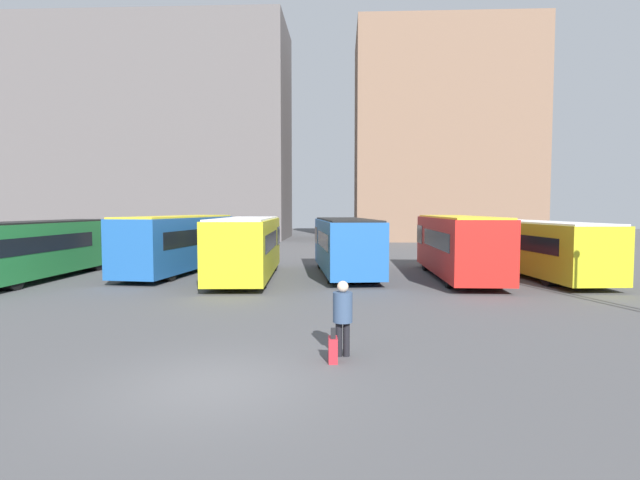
% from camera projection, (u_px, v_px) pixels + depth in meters
% --- Properties ---
extents(ground_plane, '(160.00, 160.00, 0.00)m').
position_uv_depth(ground_plane, '(213.00, 386.00, 9.69)').
color(ground_plane, '#4C4C4F').
extents(building_block_left, '(31.47, 11.18, 24.51)m').
position_uv_depth(building_block_left, '(153.00, 134.00, 58.26)').
color(building_block_left, '#5B5656').
rests_on(building_block_left, ground_plane).
extents(building_block_right, '(19.51, 12.80, 23.29)m').
position_uv_depth(building_block_right, '(442.00, 137.00, 56.77)').
color(building_block_right, '#7F604C').
rests_on(building_block_right, ground_plane).
extents(bus_0, '(2.81, 11.16, 2.85)m').
position_uv_depth(bus_0, '(41.00, 247.00, 24.59)').
color(bus_0, '#237A38').
rests_on(bus_0, ground_plane).
extents(bus_1, '(3.63, 10.66, 3.07)m').
position_uv_depth(bus_1, '(180.00, 242.00, 27.09)').
color(bus_1, '#1E56A3').
rests_on(bus_1, ground_plane).
extents(bus_2, '(3.21, 9.99, 3.01)m').
position_uv_depth(bus_2, '(247.00, 246.00, 24.69)').
color(bus_2, gold).
rests_on(bus_2, ground_plane).
extents(bus_3, '(3.71, 9.73, 2.93)m').
position_uv_depth(bus_3, '(345.00, 244.00, 26.07)').
color(bus_3, '#1E56A3').
rests_on(bus_3, ground_plane).
extents(bus_4, '(2.61, 10.17, 3.08)m').
position_uv_depth(bus_4, '(458.00, 244.00, 24.81)').
color(bus_4, red).
rests_on(bus_4, ground_plane).
extents(bus_5, '(3.66, 12.46, 2.82)m').
position_uv_depth(bus_5, '(531.00, 245.00, 26.13)').
color(bus_5, gold).
rests_on(bus_5, ground_plane).
extents(traveler, '(0.49, 0.49, 1.77)m').
position_uv_depth(traveler, '(343.00, 312.00, 11.57)').
color(traveler, black).
rests_on(traveler, ground_plane).
extents(suitcase, '(0.23, 0.42, 0.82)m').
position_uv_depth(suitcase, '(333.00, 350.00, 11.17)').
color(suitcase, '#B7232D').
rests_on(suitcase, ground_plane).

